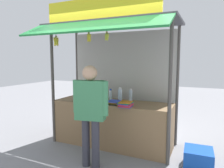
% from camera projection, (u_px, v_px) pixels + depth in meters
% --- Properties ---
extents(ground_plane, '(20.00, 20.00, 0.00)m').
position_uv_depth(ground_plane, '(112.00, 144.00, 4.12)').
color(ground_plane, gray).
extents(stall_counter, '(2.30, 0.70, 0.86)m').
position_uv_depth(stall_counter, '(112.00, 123.00, 4.07)').
color(stall_counter, olive).
rests_on(stall_counter, ground).
extents(stall_structure, '(2.50, 1.60, 2.70)m').
position_uv_depth(stall_structure, '(115.00, 61.00, 4.06)').
color(stall_structure, '#4C4742').
rests_on(stall_structure, ground).
extents(water_bottle_far_right, '(0.07, 0.07, 0.26)m').
position_uv_depth(water_bottle_far_right, '(102.00, 94.00, 4.18)').
color(water_bottle_far_right, silver).
rests_on(water_bottle_far_right, stall_counter).
extents(water_bottle_front_left, '(0.06, 0.06, 0.22)m').
position_uv_depth(water_bottle_front_left, '(111.00, 95.00, 4.23)').
color(water_bottle_front_left, silver).
rests_on(water_bottle_front_left, stall_counter).
extents(water_bottle_mid_right, '(0.08, 0.08, 0.28)m').
position_uv_depth(water_bottle_mid_right, '(120.00, 95.00, 4.04)').
color(water_bottle_mid_right, silver).
rests_on(water_bottle_mid_right, stall_counter).
extents(water_bottle_left, '(0.07, 0.07, 0.24)m').
position_uv_depth(water_bottle_left, '(131.00, 95.00, 4.12)').
color(water_bottle_left, silver).
rests_on(water_bottle_left, stall_counter).
extents(magazine_stack_far_left, '(0.24, 0.29, 0.08)m').
position_uv_depth(magazine_stack_far_left, '(126.00, 104.00, 3.60)').
color(magazine_stack_far_left, blue).
rests_on(magazine_stack_far_left, stall_counter).
extents(magazine_stack_right, '(0.25, 0.31, 0.05)m').
position_uv_depth(magazine_stack_right, '(114.00, 102.00, 3.85)').
color(magazine_stack_right, black).
rests_on(magazine_stack_right, stall_counter).
extents(magazine_stack_back_left, '(0.20, 0.25, 0.09)m').
position_uv_depth(magazine_stack_back_left, '(86.00, 98.00, 4.14)').
color(magazine_stack_back_left, green).
rests_on(magazine_stack_back_left, stall_counter).
extents(banana_bunch_rightmost, '(0.11, 0.11, 0.28)m').
position_uv_depth(banana_bunch_rightmost, '(56.00, 41.00, 3.88)').
color(banana_bunch_rightmost, '#332D23').
extents(banana_bunch_inner_left, '(0.09, 0.09, 0.23)m').
position_uv_depth(banana_bunch_inner_left, '(89.00, 38.00, 3.58)').
color(banana_bunch_inner_left, '#332D23').
extents(banana_bunch_leftmost, '(0.09, 0.08, 0.22)m').
position_uv_depth(banana_bunch_leftmost, '(107.00, 37.00, 3.43)').
color(banana_bunch_leftmost, '#332D23').
extents(vendor_person, '(0.60, 0.28, 1.59)m').
position_uv_depth(vendor_person, '(90.00, 107.00, 3.16)').
color(vendor_person, '#383842').
rests_on(vendor_person, ground).
extents(plastic_crate, '(0.44, 0.44, 0.30)m').
position_uv_depth(plastic_crate, '(198.00, 158.00, 3.21)').
color(plastic_crate, '#194CB2').
rests_on(plastic_crate, ground).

